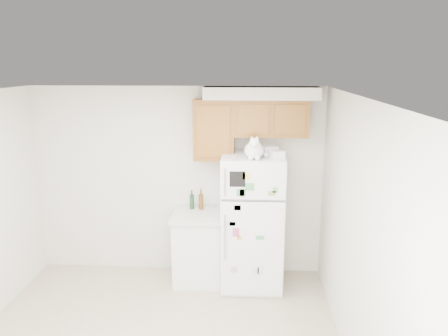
# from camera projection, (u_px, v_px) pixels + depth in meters

# --- Properties ---
(room_shell) EXTENTS (3.84, 4.04, 2.52)m
(room_shell) POSITION_uv_depth(u_px,v_px,m) (160.00, 188.00, 3.98)
(room_shell) COLOR beige
(room_shell) RESTS_ON ground_plane
(refrigerator) EXTENTS (0.76, 0.78, 1.70)m
(refrigerator) POSITION_uv_depth(u_px,v_px,m) (252.00, 222.00, 5.45)
(refrigerator) COLOR white
(refrigerator) RESTS_ON ground_plane
(base_counter) EXTENTS (0.64, 0.64, 0.92)m
(base_counter) POSITION_uv_depth(u_px,v_px,m) (198.00, 247.00, 5.65)
(base_counter) COLOR white
(base_counter) RESTS_ON ground_plane
(cat) EXTENTS (0.28, 0.41, 0.29)m
(cat) POSITION_uv_depth(u_px,v_px,m) (254.00, 150.00, 5.04)
(cat) COLOR white
(cat) RESTS_ON refrigerator
(storage_box_back) EXTENTS (0.21, 0.19, 0.10)m
(storage_box_back) POSITION_uv_depth(u_px,v_px,m) (270.00, 150.00, 5.29)
(storage_box_back) COLOR white
(storage_box_back) RESTS_ON refrigerator
(storage_box_front) EXTENTS (0.18, 0.15, 0.09)m
(storage_box_front) POSITION_uv_depth(u_px,v_px,m) (278.00, 155.00, 5.07)
(storage_box_front) COLOR white
(storage_box_front) RESTS_ON refrigerator
(bottle_green) EXTENTS (0.06, 0.06, 0.26)m
(bottle_green) POSITION_uv_depth(u_px,v_px,m) (192.00, 199.00, 5.69)
(bottle_green) COLOR #19381E
(bottle_green) RESTS_ON base_counter
(bottle_amber) EXTENTS (0.06, 0.06, 0.27)m
(bottle_amber) POSITION_uv_depth(u_px,v_px,m) (201.00, 199.00, 5.67)
(bottle_amber) COLOR #593814
(bottle_amber) RESTS_ON base_counter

